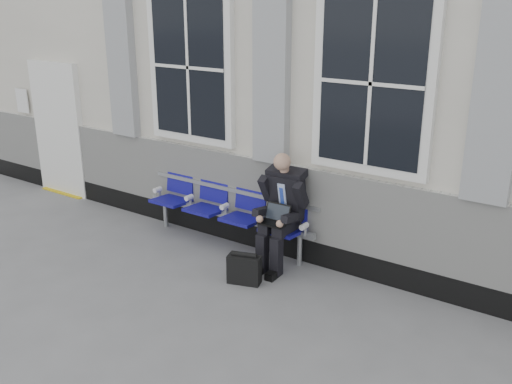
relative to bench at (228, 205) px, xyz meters
The scene contains 5 objects.
ground 2.06m from the bench, 41.73° to the right, with size 70.00×70.00×0.00m, color slate.
station_building 3.09m from the bench, 55.70° to the left, with size 14.40×4.40×4.49m.
bench is the anchor object (origin of this frame).
businessman 0.94m from the bench, ahead, with size 0.57×0.77×1.41m.
briefcase 1.18m from the bench, 43.51° to the right, with size 0.41×0.27×0.38m.
Camera 1 is at (2.75, -4.17, 3.11)m, focal length 40.00 mm.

